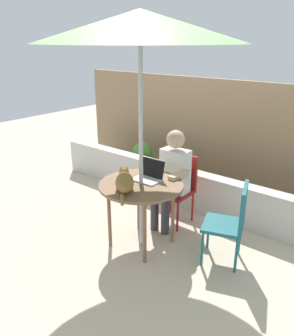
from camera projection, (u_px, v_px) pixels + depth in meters
ground_plane at (142, 243)px, 3.94m from camera, size 14.00×14.00×0.00m
fence_back at (226, 137)px, 5.08m from camera, size 5.49×0.08×1.68m
planter_wall_low at (194, 190)px, 4.67m from camera, size 4.94×0.20×0.54m
patio_table at (141, 190)px, 3.70m from camera, size 0.92×0.92×0.75m
patio_umbrella at (140, 27)px, 3.12m from camera, size 2.00×2.00×2.47m
chair_occupied at (178, 183)px, 4.29m from camera, size 0.40×0.40×0.87m
chair_empty at (232, 219)px, 3.45m from camera, size 0.51×0.51×0.87m
person_seated at (172, 174)px, 4.12m from camera, size 0.48×0.48×1.21m
laptop at (150, 174)px, 3.77m from camera, size 0.31×0.26×0.21m
cat at (124, 182)px, 3.51m from camera, size 0.46×0.52×0.17m
potted_plant_near_fence at (142, 161)px, 5.51m from camera, size 0.33×0.33×0.69m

